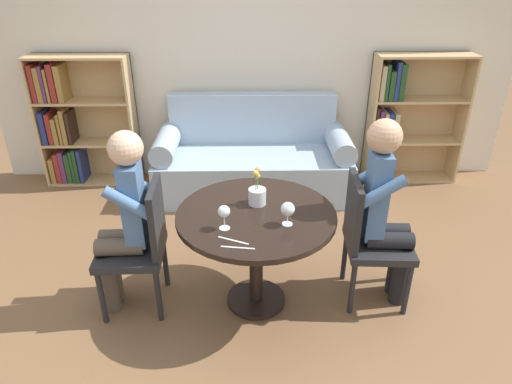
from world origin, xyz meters
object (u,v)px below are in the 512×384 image
(bookshelf_right, at_px, (402,120))
(person_right, at_px, (386,210))
(flower_vase, at_px, (257,194))
(wine_glass_left, at_px, (224,212))
(chair_right, at_px, (369,236))
(bookshelf_left, at_px, (75,123))
(wine_glass_right, at_px, (288,210))
(chair_left, at_px, (141,242))
(person_left, at_px, (123,219))
(couch, at_px, (253,162))

(bookshelf_right, height_order, person_right, bookshelf_right)
(person_right, xyz_separation_m, flower_vase, (-0.82, 0.07, 0.08))
(wine_glass_left, height_order, flower_vase, flower_vase)
(chair_right, bearing_deg, wine_glass_left, 106.68)
(bookshelf_left, height_order, wine_glass_right, bookshelf_left)
(chair_left, xyz_separation_m, person_left, (-0.09, -0.01, 0.18))
(couch, relative_size, bookshelf_left, 1.44)
(chair_left, height_order, wine_glass_left, chair_left)
(bookshelf_right, xyz_separation_m, flower_vase, (-1.51, -1.83, 0.13))
(bookshelf_left, distance_m, bookshelf_right, 3.29)
(chair_right, distance_m, person_left, 1.58)
(bookshelf_left, xyz_separation_m, flower_vase, (1.79, -1.83, 0.15))
(chair_right, distance_m, person_right, 0.22)
(wine_glass_right, bearing_deg, couch, 95.75)
(wine_glass_right, bearing_deg, bookshelf_right, 57.38)
(flower_vase, bearing_deg, bookshelf_right, 50.51)
(wine_glass_left, bearing_deg, couch, 84.18)
(bookshelf_right, relative_size, wine_glass_right, 8.82)
(person_left, bearing_deg, flower_vase, 95.91)
(bookshelf_right, xyz_separation_m, person_right, (-0.69, -1.90, 0.05))
(flower_vase, bearing_deg, wine_glass_right, -55.69)
(couch, xyz_separation_m, bookshelf_left, (-1.78, 0.26, 0.31))
(person_right, relative_size, wine_glass_right, 8.80)
(bookshelf_left, bearing_deg, couch, -8.45)
(couch, bearing_deg, chair_right, -65.58)
(chair_left, bearing_deg, wine_glass_left, 69.69)
(person_left, distance_m, person_right, 1.65)
(wine_glass_left, xyz_separation_m, wine_glass_right, (0.37, 0.04, -0.01))
(bookshelf_left, relative_size, person_right, 1.00)
(couch, height_order, flower_vase, flower_vase)
(person_left, distance_m, wine_glass_left, 0.68)
(bookshelf_left, bearing_deg, wine_glass_right, -46.71)
(chair_left, xyz_separation_m, flower_vase, (0.75, 0.11, 0.28))
(bookshelf_right, height_order, chair_left, bookshelf_right)
(bookshelf_right, bearing_deg, couch, -169.97)
(couch, bearing_deg, chair_left, -113.84)
(wine_glass_right, height_order, flower_vase, flower_vase)
(bookshelf_right, bearing_deg, bookshelf_left, -179.93)
(bookshelf_right, distance_m, wine_glass_right, 2.48)
(bookshelf_left, height_order, person_left, bookshelf_left)
(couch, bearing_deg, person_right, -63.25)
(wine_glass_right, bearing_deg, bookshelf_left, 133.29)
(couch, relative_size, wine_glass_right, 12.73)
(chair_right, height_order, wine_glass_left, chair_right)
(bookshelf_left, height_order, person_right, bookshelf_left)
(chair_right, xyz_separation_m, flower_vase, (-0.73, 0.07, 0.28))
(person_left, bearing_deg, couch, 151.67)
(person_left, bearing_deg, person_right, 89.38)
(chair_left, relative_size, flower_vase, 3.56)
(chair_left, xyz_separation_m, person_right, (1.56, 0.04, 0.20))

